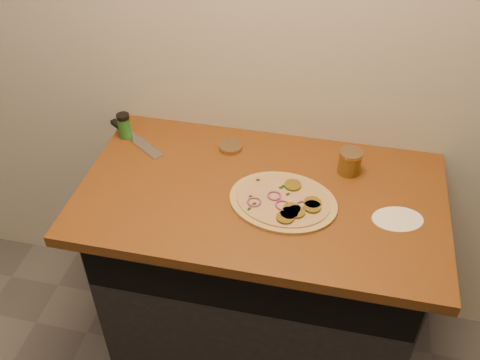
% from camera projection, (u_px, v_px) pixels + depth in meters
% --- Properties ---
extents(cabinet, '(1.10, 0.60, 0.86)m').
position_uv_depth(cabinet, '(260.00, 275.00, 2.09)').
color(cabinet, black).
rests_on(cabinet, ground).
extents(countertop, '(1.20, 0.70, 0.04)m').
position_uv_depth(countertop, '(261.00, 195.00, 1.78)').
color(countertop, brown).
rests_on(countertop, cabinet).
extents(pizza, '(0.39, 0.39, 0.02)m').
position_uv_depth(pizza, '(284.00, 202.00, 1.71)').
color(pizza, tan).
rests_on(pizza, countertop).
extents(chefs_knife, '(0.26, 0.19, 0.02)m').
position_uv_depth(chefs_knife, '(131.00, 135.00, 1.99)').
color(chefs_knife, '#B7BAC1').
rests_on(chefs_knife, countertop).
extents(mason_jar_lid, '(0.09, 0.09, 0.02)m').
position_uv_depth(mason_jar_lid, '(231.00, 147.00, 1.93)').
color(mason_jar_lid, tan).
rests_on(mason_jar_lid, countertop).
extents(salsa_jar, '(0.08, 0.08, 0.09)m').
position_uv_depth(salsa_jar, '(350.00, 162.00, 1.81)').
color(salsa_jar, '#A62910').
rests_on(salsa_jar, countertop).
extents(spice_shaker, '(0.05, 0.05, 0.10)m').
position_uv_depth(spice_shaker, '(124.00, 126.00, 1.96)').
color(spice_shaker, '#216720').
rests_on(spice_shaker, countertop).
extents(flour_spill, '(0.20, 0.20, 0.00)m').
position_uv_depth(flour_spill, '(398.00, 219.00, 1.66)').
color(flour_spill, silver).
rests_on(flour_spill, countertop).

